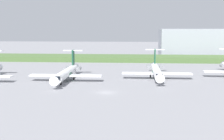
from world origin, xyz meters
name	(u,v)px	position (x,y,z in m)	size (l,w,h in m)	color
ground_plane	(114,75)	(0.00, 30.00, 0.00)	(500.00, 500.00, 0.00)	gray
grass_berm	(121,58)	(0.00, 77.66, 1.20)	(320.00, 20.00, 2.39)	#4C6B38
regional_jet_third	(67,73)	(-14.21, 17.50, 2.54)	(22.81, 31.00, 9.00)	white
regional_jet_fourth	(156,71)	(14.66, 24.17, 2.54)	(22.81, 31.00, 9.00)	white
distant_hangar	(219,43)	(55.86, 104.30, 7.92)	(68.35, 24.86, 15.84)	#9EA3AD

